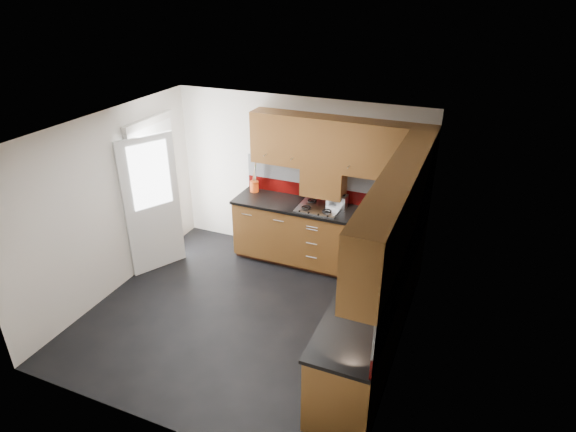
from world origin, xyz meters
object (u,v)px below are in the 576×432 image
at_px(utensil_pot, 254,185).
at_px(food_processor, 389,242).
at_px(toaster, 337,201).
at_px(gas_hob, 319,207).

relative_size(utensil_pot, food_processor, 1.70).
bearing_deg(food_processor, toaster, 135.16).
bearing_deg(gas_hob, food_processor, -34.89).
bearing_deg(gas_hob, toaster, 27.93).
distance_m(utensil_pot, food_processor, 2.44).
xyz_separation_m(utensil_pot, food_processor, (2.24, -0.98, 0.02)).
bearing_deg(toaster, food_processor, -44.84).
xyz_separation_m(gas_hob, toaster, (0.22, 0.12, 0.08)).
relative_size(toaster, food_processor, 1.01).
bearing_deg(food_processor, utensil_pot, 156.28).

